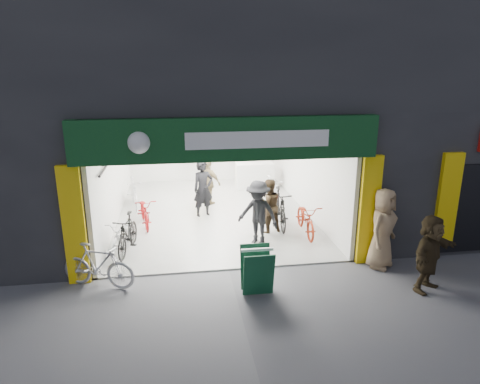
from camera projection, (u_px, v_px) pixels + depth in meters
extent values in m
plane|color=#56565B|center=(229.00, 270.00, 9.79)|extent=(60.00, 60.00, 0.00)
cube|color=#232326|center=(239.00, 23.00, 13.02)|extent=(16.00, 10.00, 4.50)
cube|color=#232326|center=(32.00, 158.00, 13.23)|extent=(5.00, 10.00, 3.50)
cube|color=#232326|center=(381.00, 147.00, 14.89)|extent=(6.00, 10.00, 3.50)
cube|color=#9E9E99|center=(213.00, 212.00, 13.57)|extent=(6.00, 8.00, 0.04)
cube|color=silver|center=(203.00, 141.00, 17.00)|extent=(6.00, 0.20, 3.20)
cube|color=silver|center=(113.00, 167.00, 12.69)|extent=(0.10, 8.00, 3.20)
cube|color=silver|center=(305.00, 161.00, 13.54)|extent=(0.10, 8.00, 3.20)
cube|color=white|center=(211.00, 109.00, 12.64)|extent=(6.00, 8.00, 0.10)
cube|color=black|center=(227.00, 123.00, 8.92)|extent=(6.00, 0.30, 0.30)
cube|color=#0C361D|center=(229.00, 139.00, 8.80)|extent=(6.40, 0.25, 0.90)
cube|color=white|center=(258.00, 140.00, 8.75)|extent=(3.00, 0.02, 0.35)
cube|color=yellow|center=(74.00, 226.00, 8.89)|extent=(0.45, 0.12, 2.60)
cube|color=yellow|center=(369.00, 211.00, 9.83)|extent=(0.45, 0.12, 2.60)
cube|color=yellow|center=(448.00, 199.00, 10.05)|extent=(0.50, 0.12, 2.20)
cylinder|color=black|center=(114.00, 155.00, 12.00)|extent=(0.06, 5.00, 0.06)
cube|color=silver|center=(255.00, 176.00, 16.06)|extent=(1.40, 0.60, 1.00)
cube|color=white|center=(221.00, 124.00, 10.01)|extent=(1.30, 0.35, 0.04)
cube|color=white|center=(214.00, 116.00, 11.72)|extent=(1.30, 0.35, 0.04)
cube|color=white|center=(209.00, 109.00, 13.42)|extent=(1.30, 0.35, 0.04)
cube|color=white|center=(205.00, 104.00, 15.13)|extent=(1.30, 0.35, 0.04)
imported|color=silver|center=(123.00, 234.00, 10.75)|extent=(0.82, 1.69, 0.85)
imported|color=black|center=(128.00, 234.00, 10.59)|extent=(0.74, 1.70, 0.99)
imported|color=#9B0E10|center=(145.00, 211.00, 12.40)|extent=(0.86, 1.74, 0.87)
imported|color=silver|center=(134.00, 193.00, 13.96)|extent=(0.74, 1.69, 0.98)
imported|color=black|center=(280.00, 208.00, 12.30)|extent=(0.64, 1.89, 1.12)
imported|color=maroon|center=(306.00, 218.00, 11.77)|extent=(0.70, 1.78, 0.92)
imported|color=silver|center=(272.00, 193.00, 13.97)|extent=(0.78, 1.75, 1.02)
imported|color=#B6B6BB|center=(98.00, 265.00, 8.94)|extent=(1.69, 1.02, 0.98)
imported|color=black|center=(203.00, 189.00, 13.01)|extent=(0.75, 0.63, 1.77)
imported|color=#342618|center=(268.00, 206.00, 11.78)|extent=(0.87, 0.75, 1.55)
imported|color=black|center=(258.00, 213.00, 10.98)|extent=(1.27, 1.18, 1.72)
imported|color=olive|center=(209.00, 183.00, 14.14)|extent=(0.94, 0.85, 1.54)
imported|color=#9B7D5A|center=(382.00, 228.00, 9.74)|extent=(1.09, 1.06, 1.89)
imported|color=#352918|center=(430.00, 253.00, 8.73)|extent=(1.54, 1.24, 1.64)
cube|color=#104228|center=(259.00, 275.00, 8.49)|extent=(0.62, 0.24, 0.94)
cube|color=#104228|center=(255.00, 266.00, 8.87)|extent=(0.62, 0.24, 0.94)
cube|color=white|center=(257.00, 250.00, 8.55)|extent=(0.65, 0.06, 0.06)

